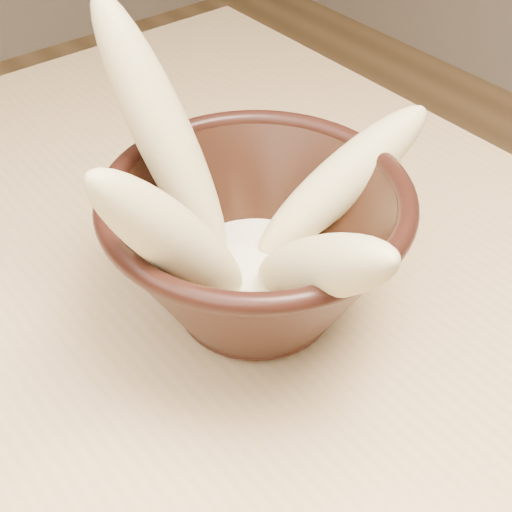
# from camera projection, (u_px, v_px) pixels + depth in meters

# --- Properties ---
(bowl) EXTENTS (0.23, 0.23, 0.13)m
(bowl) POSITION_uv_depth(u_px,v_px,m) (256.00, 245.00, 0.54)
(bowl) COLOR black
(bowl) RESTS_ON table
(milk_puddle) EXTENTS (0.13, 0.13, 0.02)m
(milk_puddle) POSITION_uv_depth(u_px,v_px,m) (256.00, 275.00, 0.56)
(milk_puddle) COLOR #FFF8CD
(milk_puddle) RESTS_ON bowl
(banana_upright) EXTENTS (0.08, 0.14, 0.21)m
(banana_upright) POSITION_uv_depth(u_px,v_px,m) (164.00, 136.00, 0.52)
(banana_upright) COLOR #E7D288
(banana_upright) RESTS_ON bowl
(banana_left) EXTENTS (0.15, 0.06, 0.18)m
(banana_left) POSITION_uv_depth(u_px,v_px,m) (175.00, 240.00, 0.46)
(banana_left) COLOR #E7D288
(banana_left) RESTS_ON bowl
(banana_right) EXTENTS (0.17, 0.08, 0.13)m
(banana_right) POSITION_uv_depth(u_px,v_px,m) (341.00, 182.00, 0.56)
(banana_right) COLOR #E7D288
(banana_right) RESTS_ON bowl
(banana_front) EXTENTS (0.07, 0.18, 0.16)m
(banana_front) POSITION_uv_depth(u_px,v_px,m) (318.00, 268.00, 0.46)
(banana_front) COLOR #E7D288
(banana_front) RESTS_ON bowl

